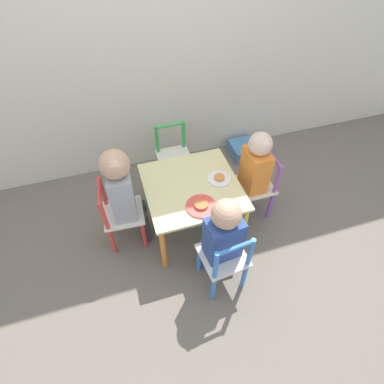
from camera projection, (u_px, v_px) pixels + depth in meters
ground_plane at (192, 224)px, 2.27m from camera, size 6.00×6.00×0.00m
kids_table at (192, 191)px, 2.00m from camera, size 0.62×0.62×0.42m
chair_blue at (224, 260)px, 1.77m from camera, size 0.28×0.28×0.52m
chair_purple at (256, 186)px, 2.18m from camera, size 0.26×0.26×0.52m
chair_red at (120, 215)px, 2.00m from camera, size 0.28×0.28×0.52m
chair_green at (174, 157)px, 2.40m from camera, size 0.26×0.26×0.52m
child_front at (222, 235)px, 1.68m from camera, size 0.21×0.22×0.72m
child_right at (252, 170)px, 2.04m from camera, size 0.21×0.20×0.74m
child_left at (124, 191)px, 1.84m from camera, size 0.23×0.21×0.79m
plate_front at (201, 206)px, 1.83m from camera, size 0.19×0.19×0.03m
plate_right at (219, 178)px, 1.99m from camera, size 0.15×0.15×0.03m
storage_bin at (244, 149)px, 2.79m from camera, size 0.25×0.24×0.11m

